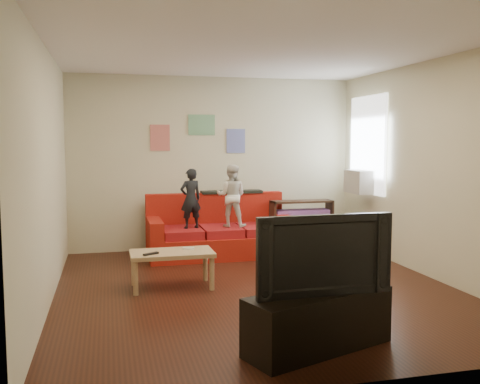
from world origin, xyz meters
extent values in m
cube|color=#36160D|center=(0.00, 0.00, -0.01)|extent=(4.50, 5.00, 0.01)
cube|color=white|center=(0.00, 0.00, 2.71)|extent=(4.50, 5.00, 0.01)
cube|color=beige|center=(0.00, 2.50, 1.35)|extent=(4.50, 0.01, 2.70)
cube|color=beige|center=(0.00, -2.50, 1.35)|extent=(4.50, 0.01, 2.70)
cube|color=beige|center=(-2.25, 0.00, 1.35)|extent=(0.01, 5.00, 2.70)
cube|color=beige|center=(2.25, 0.00, 1.35)|extent=(0.01, 5.00, 2.70)
cube|color=#A91D11|center=(-0.04, 1.86, 0.16)|extent=(2.12, 0.95, 0.32)
cube|color=#A91D11|center=(-0.04, 2.24, 0.61)|extent=(2.12, 0.19, 0.58)
cube|color=#A91D11|center=(-1.01, 1.86, 0.45)|extent=(0.19, 0.95, 0.26)
cube|color=#A91D11|center=(0.92, 1.86, 0.45)|extent=(0.19, 0.95, 0.26)
cube|color=maroon|center=(-0.62, 1.79, 0.38)|extent=(0.55, 0.72, 0.13)
cube|color=maroon|center=(-0.04, 1.79, 0.38)|extent=(0.55, 0.72, 0.13)
cube|color=maroon|center=(0.54, 1.79, 0.38)|extent=(0.55, 0.72, 0.13)
cube|color=black|center=(0.22, 2.24, 0.91)|extent=(0.95, 0.23, 0.04)
imported|color=black|center=(-0.49, 1.76, 0.88)|extent=(0.35, 0.27, 0.86)
imported|color=silver|center=(0.11, 1.76, 0.90)|extent=(0.54, 0.49, 0.91)
cube|color=tan|center=(-0.94, 0.28, 0.40)|extent=(0.95, 0.52, 0.05)
cylinder|color=tan|center=(-1.37, 0.07, 0.19)|extent=(0.06, 0.06, 0.38)
cylinder|color=tan|center=(-0.51, 0.07, 0.19)|extent=(0.06, 0.06, 0.38)
cylinder|color=tan|center=(-1.37, 0.50, 0.19)|extent=(0.06, 0.06, 0.38)
cylinder|color=tan|center=(-0.51, 0.50, 0.19)|extent=(0.06, 0.06, 0.38)
cube|color=black|center=(-1.19, 0.16, 0.44)|extent=(0.19, 0.14, 0.02)
cube|color=white|center=(-0.74, 0.33, 0.44)|extent=(0.14, 0.07, 0.03)
cube|color=#332217|center=(0.81, 1.97, 0.39)|extent=(0.03, 0.29, 0.78)
cube|color=#332217|center=(1.75, 1.97, 0.39)|extent=(0.03, 0.29, 0.78)
cube|color=#332217|center=(1.28, 1.97, 0.01)|extent=(0.97, 0.29, 0.03)
cube|color=#332217|center=(1.28, 1.97, 0.76)|extent=(0.97, 0.29, 0.03)
cube|color=#332217|center=(1.28, 1.97, 0.39)|extent=(0.91, 0.29, 0.02)
cube|color=#3F8C6B|center=(1.28, 1.97, 0.15)|extent=(0.85, 0.24, 0.23)
cube|color=#6A3F8C|center=(1.28, 1.97, 0.52)|extent=(0.85, 0.24, 0.23)
cube|color=white|center=(2.22, 1.65, 1.64)|extent=(0.04, 1.08, 1.48)
cube|color=#B7B2A3|center=(2.10, 1.65, 1.08)|extent=(0.28, 0.55, 0.35)
cube|color=#D87266|center=(-0.85, 2.48, 1.75)|extent=(0.30, 0.01, 0.40)
cube|color=#72B27F|center=(-0.20, 2.48, 1.95)|extent=(0.42, 0.01, 0.32)
cube|color=#727FCC|center=(0.35, 2.48, 1.70)|extent=(0.30, 0.01, 0.38)
cube|color=beige|center=(1.04, 1.26, 0.13)|extent=(0.42, 0.32, 0.25)
cube|color=beige|center=(1.04, 1.26, 0.28)|extent=(0.44, 0.34, 0.05)
cube|color=black|center=(1.04, 1.09, 0.14)|extent=(0.19, 0.00, 0.06)
cube|color=black|center=(0.00, -1.85, 0.24)|extent=(1.35, 0.83, 0.48)
imported|color=black|center=(0.00, -1.85, 0.81)|extent=(1.14, 0.18, 0.65)
sphere|color=white|center=(0.20, 0.49, 0.05)|extent=(0.10, 0.10, 0.09)
camera|label=1|loc=(-1.64, -5.81, 1.71)|focal=40.00mm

